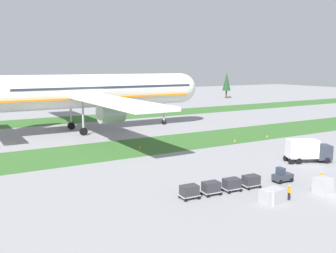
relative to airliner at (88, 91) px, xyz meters
The scene contains 18 objects.
grass_strip_near 24.75m from the airliner, 65.42° to the right, with size 320.00×14.90×0.01m, color #336028.
grass_strip_far 24.75m from the airliner, 65.42° to the left, with size 320.00×14.90×0.01m, color #336028.
airliner is the anchor object (origin of this frame).
baggage_tug 51.33m from the airliner, 80.43° to the right, with size 2.68×1.48×1.97m.
cargo_dolly_lead 50.39m from the airliner, 86.07° to the right, with size 2.30×1.65×1.55m.
cargo_dolly_second 50.08m from the airliner, 89.40° to the right, with size 2.30×1.65×1.55m.
cargo_dolly_third 49.93m from the airliner, 92.77° to the right, with size 2.30×1.65×1.55m.
cargo_dolly_fourth 49.96m from the airliner, 96.14° to the right, with size 2.30×1.65×1.55m.
catering_truck 49.30m from the airliner, 66.29° to the right, with size 7.27×5.06×3.58m.
ground_crew_marshaller 55.22m from the airliner, 77.64° to the right, with size 0.56×0.36×1.74m.
ground_crew_loader 55.75m from the airliner, 85.79° to the right, with size 0.36×0.54×1.74m.
uld_container_0 55.32m from the airliner, 88.45° to the right, with size 2.00×1.60×1.55m, color #A3A3A8.
uld_container_1 55.42m from the airliner, 87.95° to the right, with size 2.00×1.60×1.60m, color #A3A3A8.
uld_container_2 56.67m from the airliner, 80.39° to the right, with size 2.00×1.60×1.78m, color #A3A3A8.
taxiway_marker_0 34.72m from the airliner, 52.21° to the right, with size 0.44×0.44×0.59m, color orange.
taxiway_marker_1 24.61m from the airliner, 86.09° to the right, with size 0.44×0.44×0.66m, color orange.
taxiway_marker_2 40.56m from the airliner, 41.34° to the right, with size 0.44×0.44×0.50m, color orange.
distant_tree_line 58.77m from the airliner, 84.51° to the left, with size 154.55×9.47×11.73m.
Camera 1 is at (-37.83, -24.88, 14.76)m, focal length 40.77 mm.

